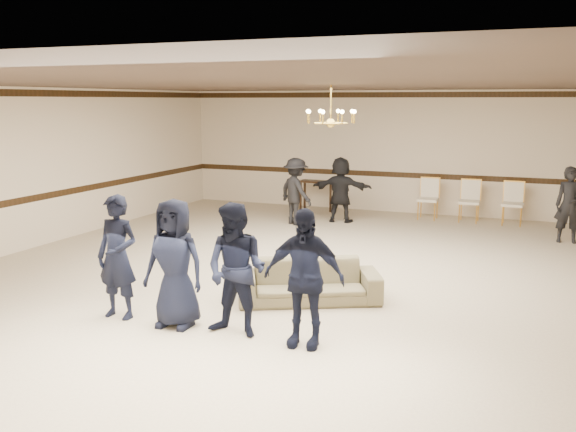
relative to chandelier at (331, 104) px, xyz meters
name	(u,v)px	position (x,y,z in m)	size (l,w,h in m)	color
room	(311,184)	(0.00, -1.00, -1.28)	(12.01, 14.01, 3.21)	beige
chair_rail	(401,175)	(0.00, 5.99, -1.88)	(12.00, 0.02, 0.14)	black
crown_molding	(404,95)	(0.00, 5.99, 0.21)	(12.00, 0.02, 0.14)	black
chandelier	(331,104)	(0.00, 0.00, 0.00)	(0.94, 0.94, 0.89)	gold
boy_a	(117,257)	(-1.80, -3.69, -2.03)	(0.62, 0.41, 1.70)	black
boy_b	(175,263)	(-0.90, -3.69, -2.03)	(0.83, 0.54, 1.70)	black
boy_c	(236,270)	(0.00, -3.69, -2.03)	(0.83, 0.64, 1.70)	black
boy_d	(304,278)	(0.90, -3.69, -2.03)	(1.00, 0.41, 1.70)	black
settee	(309,281)	(0.37, -2.06, -2.57)	(2.08, 0.81, 0.61)	#71674B
adult_left	(296,191)	(-1.96, 3.38, -2.08)	(1.03, 0.59, 1.60)	black
adult_mid	(341,190)	(-1.06, 4.08, -2.08)	(1.48, 0.47, 1.60)	black
adult_right	(570,205)	(4.04, 3.68, -2.08)	(0.58, 0.38, 1.60)	black
banquet_chair_left	(428,199)	(0.85, 5.25, -2.37)	(0.49, 0.49, 1.01)	#EDE2C7
banquet_chair_mid	(469,201)	(1.85, 5.25, -2.37)	(0.49, 0.49, 1.01)	#EDE2C7
banquet_chair_right	(513,204)	(2.85, 5.25, -2.37)	(0.49, 0.49, 1.01)	#EDE2C7
console_table	(317,195)	(-2.15, 5.45, -2.47)	(0.96, 0.41, 0.81)	black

